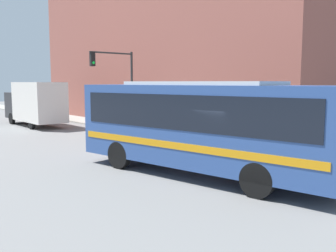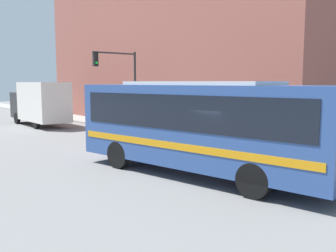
% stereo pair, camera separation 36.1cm
% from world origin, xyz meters
% --- Properties ---
extents(ground_plane, '(120.00, 120.00, 0.00)m').
position_xyz_m(ground_plane, '(0.00, 0.00, 0.00)').
color(ground_plane, slate).
extents(sidewalk, '(2.52, 70.00, 0.12)m').
position_xyz_m(sidewalk, '(5.76, 20.00, 0.06)').
color(sidewalk, gray).
rests_on(sidewalk, ground_plane).
extents(building_facade, '(6.00, 29.32, 12.52)m').
position_xyz_m(building_facade, '(10.02, 15.66, 6.26)').
color(building_facade, brown).
rests_on(building_facade, ground_plane).
extents(city_bus, '(4.11, 10.35, 3.41)m').
position_xyz_m(city_bus, '(-0.10, 0.66, 1.97)').
color(city_bus, '#2D4C8C').
rests_on(city_bus, ground_plane).
extents(delivery_truck, '(2.27, 7.39, 3.37)m').
position_xyz_m(delivery_truck, '(1.22, 19.85, 1.81)').
color(delivery_truck, silver).
rests_on(delivery_truck, ground_plane).
extents(fire_hydrant, '(0.22, 0.29, 0.75)m').
position_xyz_m(fire_hydrant, '(5.10, 4.63, 0.50)').
color(fire_hydrant, '#999999').
rests_on(fire_hydrant, sidewalk).
extents(traffic_light_pole, '(3.28, 0.35, 5.30)m').
position_xyz_m(traffic_light_pole, '(4.13, 12.63, 3.76)').
color(traffic_light_pole, '#2D2D2D').
rests_on(traffic_light_pole, sidewalk).
extents(pedestrian_near_corner, '(0.34, 0.34, 1.70)m').
position_xyz_m(pedestrian_near_corner, '(6.13, 4.14, 0.99)').
color(pedestrian_near_corner, slate).
rests_on(pedestrian_near_corner, sidewalk).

